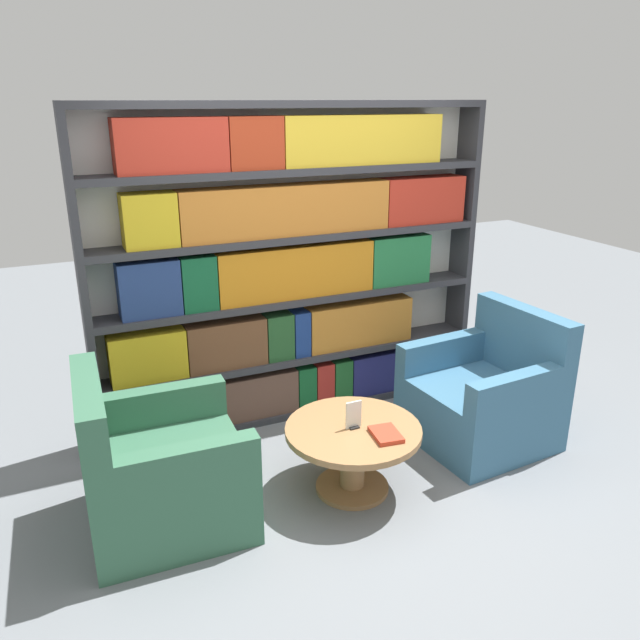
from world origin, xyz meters
name	(u,v)px	position (x,y,z in m)	size (l,w,h in m)	color
ground_plane	(370,492)	(0.00, 0.00, 0.00)	(14.00, 14.00, 0.00)	slate
bookshelf	(291,270)	(-0.03, 1.23, 1.14)	(2.98, 0.30, 2.32)	silver
armchair_left	(159,473)	(-1.23, 0.26, 0.32)	(0.90, 0.89, 0.94)	#336047
armchair_right	(484,398)	(1.06, 0.26, 0.32)	(0.93, 0.92, 0.94)	#386684
coffee_table	(353,445)	(-0.09, 0.08, 0.31)	(0.84, 0.84, 0.44)	olive
table_sign	(353,416)	(-0.09, 0.08, 0.51)	(0.10, 0.06, 0.17)	black
stray_book	(386,434)	(0.04, -0.10, 0.45)	(0.18, 0.23, 0.03)	#B73823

